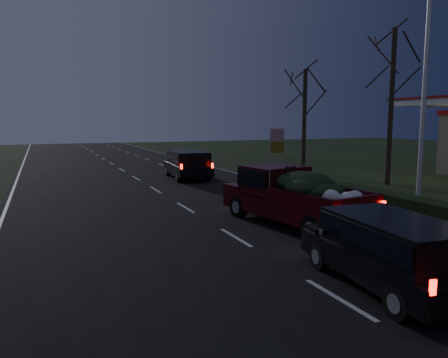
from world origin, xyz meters
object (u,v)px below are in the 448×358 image
object	(u,v)px
rear_suv	(392,246)
pickup_truck	(293,193)
light_pole	(426,73)
lead_suv	(188,162)

from	to	relation	value
rear_suv	pickup_truck	bearing A→B (deg)	84.52
light_pole	lead_suv	world-z (taller)	light_pole
light_pole	lead_suv	size ratio (longest dim) A/B	1.85
lead_suv	pickup_truck	bearing A→B (deg)	-87.50
light_pole	pickup_truck	size ratio (longest dim) A/B	1.56
lead_suv	rear_suv	xyz separation A→B (m)	(-1.57, -18.56, -0.10)
pickup_truck	rear_suv	size ratio (longest dim) A/B	1.30
light_pole	lead_suv	distance (m)	14.05
light_pole	rear_suv	size ratio (longest dim) A/B	2.02
light_pole	lead_suv	xyz separation A→B (m)	(-6.59, 11.59, -4.44)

